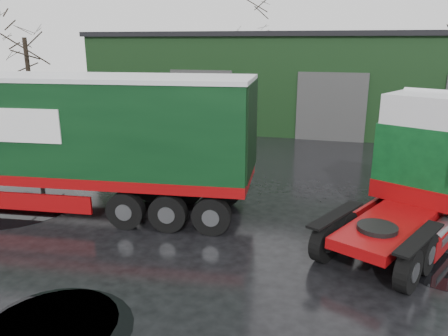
# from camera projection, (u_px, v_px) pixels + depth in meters

# --- Properties ---
(ground) EXTENTS (100.00, 100.00, 0.00)m
(ground) POSITION_uv_depth(u_px,v_px,m) (246.00, 231.00, 13.68)
(ground) COLOR black
(warehouse) EXTENTS (32.40, 12.40, 6.30)m
(warehouse) POSITION_uv_depth(u_px,v_px,m) (335.00, 79.00, 30.82)
(warehouse) COLOR black
(warehouse) RESTS_ON ground
(hero_tractor) EXTENTS (5.68, 7.44, 4.26)m
(hero_tractor) POSITION_uv_depth(u_px,v_px,m) (406.00, 174.00, 12.24)
(hero_tractor) COLOR #0B411A
(hero_tractor) RESTS_ON ground
(trailer_left) EXTENTS (15.41, 4.61, 4.71)m
(trailer_left) POSITION_uv_depth(u_px,v_px,m) (35.00, 143.00, 15.02)
(trailer_left) COLOR silver
(trailer_left) RESTS_ON ground
(tree_left) EXTENTS (4.40, 4.40, 8.50)m
(tree_left) POSITION_uv_depth(u_px,v_px,m) (28.00, 65.00, 27.89)
(tree_left) COLOR black
(tree_left) RESTS_ON ground
(tree_back_a) EXTENTS (4.40, 4.40, 9.50)m
(tree_back_a) POSITION_uv_depth(u_px,v_px,m) (253.00, 52.00, 41.65)
(tree_back_a) COLOR black
(tree_back_a) RESTS_ON ground
(tree_back_b) EXTENTS (4.40, 4.40, 7.50)m
(tree_back_b) POSITION_uv_depth(u_px,v_px,m) (433.00, 65.00, 37.91)
(tree_back_b) COLOR black
(tree_back_b) RESTS_ON ground
(puddle_0) EXTENTS (2.79, 2.79, 0.01)m
(puddle_0) POSITION_uv_depth(u_px,v_px,m) (51.00, 324.00, 9.18)
(puddle_0) COLOR black
(puddle_0) RESTS_ON ground
(puddle_1) EXTENTS (2.92, 2.92, 0.01)m
(puddle_1) POSITION_uv_depth(u_px,v_px,m) (424.00, 227.00, 13.93)
(puddle_1) COLOR black
(puddle_1) RESTS_ON ground
(puddle_2) EXTENTS (4.58, 4.58, 0.01)m
(puddle_2) POSITION_uv_depth(u_px,v_px,m) (13.00, 205.00, 15.83)
(puddle_2) COLOR black
(puddle_2) RESTS_ON ground
(puddle_3) EXTENTS (2.18, 2.18, 0.01)m
(puddle_3) POSITION_uv_depth(u_px,v_px,m) (444.00, 270.00, 11.32)
(puddle_3) COLOR black
(puddle_3) RESTS_ON ground
(puddle_4) EXTENTS (3.15, 3.15, 0.01)m
(puddle_4) POSITION_uv_depth(u_px,v_px,m) (56.00, 331.00, 8.96)
(puddle_4) COLOR black
(puddle_4) RESTS_ON ground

